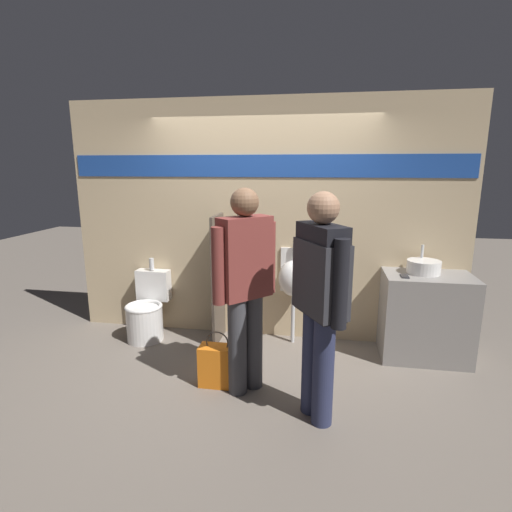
# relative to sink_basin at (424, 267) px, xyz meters

# --- Properties ---
(ground_plane) EXTENTS (16.00, 16.00, 0.00)m
(ground_plane) POSITION_rel_sink_basin_xyz_m (-1.71, -0.35, -0.96)
(ground_plane) COLOR #70665B
(display_wall) EXTENTS (4.49, 0.07, 2.70)m
(display_wall) POSITION_rel_sink_basin_xyz_m (-1.71, 0.25, 0.40)
(display_wall) COLOR tan
(display_wall) RESTS_ON ground_plane
(sink_counter) EXTENTS (0.87, 0.56, 0.89)m
(sink_counter) POSITION_rel_sink_basin_xyz_m (0.05, -0.06, -0.52)
(sink_counter) COLOR gray
(sink_counter) RESTS_ON ground_plane
(sink_basin) EXTENTS (0.33, 0.33, 0.28)m
(sink_basin) POSITION_rel_sink_basin_xyz_m (0.00, 0.00, 0.00)
(sink_basin) COLOR white
(sink_basin) RESTS_ON sink_counter
(cell_phone) EXTENTS (0.07, 0.14, 0.01)m
(cell_phone) POSITION_rel_sink_basin_xyz_m (-0.21, -0.17, -0.06)
(cell_phone) COLOR #232328
(cell_phone) RESTS_ON sink_counter
(divider_near_counter) EXTENTS (0.03, 0.47, 1.45)m
(divider_near_counter) POSITION_rel_sink_basin_xyz_m (-2.17, -0.01, -0.24)
(divider_near_counter) COLOR #4C4238
(divider_near_counter) RESTS_ON ground_plane
(urinal_near_counter) EXTENTS (0.34, 0.30, 1.13)m
(urinal_near_counter) POSITION_rel_sink_basin_xyz_m (-1.33, 0.08, -0.21)
(urinal_near_counter) COLOR silver
(urinal_near_counter) RESTS_ON ground_plane
(toilet) EXTENTS (0.42, 0.59, 0.91)m
(toilet) POSITION_rel_sink_basin_xyz_m (-3.01, -0.09, -0.66)
(toilet) COLOR white
(toilet) RESTS_ON ground_plane
(person_in_vest) EXTENTS (0.44, 0.55, 1.80)m
(person_in_vest) POSITION_rel_sink_basin_xyz_m (-1.03, -1.29, 0.08)
(person_in_vest) COLOR #282D4C
(person_in_vest) RESTS_ON ground_plane
(person_with_lanyard) EXTENTS (0.47, 0.48, 1.80)m
(person_with_lanyard) POSITION_rel_sink_basin_xyz_m (-1.66, -0.99, 0.03)
(person_with_lanyard) COLOR #3D3D42
(person_with_lanyard) RESTS_ON ground_plane
(shopping_bag) EXTENTS (0.33, 0.18, 0.52)m
(shopping_bag) POSITION_rel_sink_basin_xyz_m (-1.93, -0.96, -0.77)
(shopping_bag) COLOR orange
(shopping_bag) RESTS_ON ground_plane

